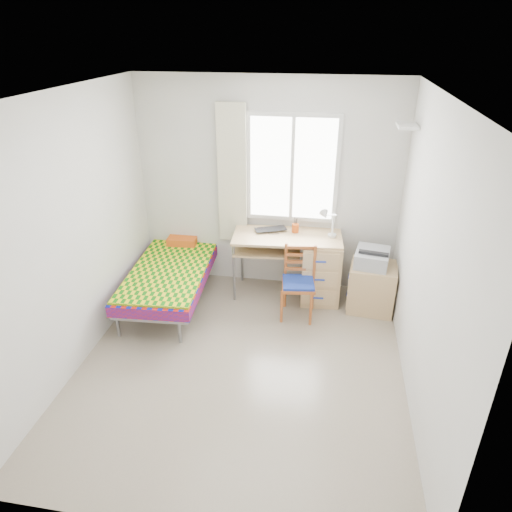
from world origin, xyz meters
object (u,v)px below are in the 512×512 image
at_px(cabinet, 371,287).
at_px(printer, 372,257).
at_px(desk, 315,265).
at_px(chair, 299,278).
at_px(bed, 174,268).

bearing_deg(cabinet, printer, 142.67).
relative_size(desk, chair, 1.56).
relative_size(chair, cabinet, 1.49).
bearing_deg(bed, chair, -8.36).
xyz_separation_m(chair, printer, (0.81, 0.29, 0.19)).
distance_m(chair, printer, 0.88).
bearing_deg(desk, bed, -174.78).
bearing_deg(chair, printer, 11.74).
relative_size(bed, printer, 4.03).
xyz_separation_m(bed, desk, (1.71, 0.28, 0.04)).
distance_m(bed, printer, 2.39).
xyz_separation_m(chair, cabinet, (0.84, 0.26, -0.19)).
bearing_deg(chair, desk, 61.43).
xyz_separation_m(bed, printer, (2.37, 0.16, 0.27)).
bearing_deg(cabinet, chair, -157.56).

